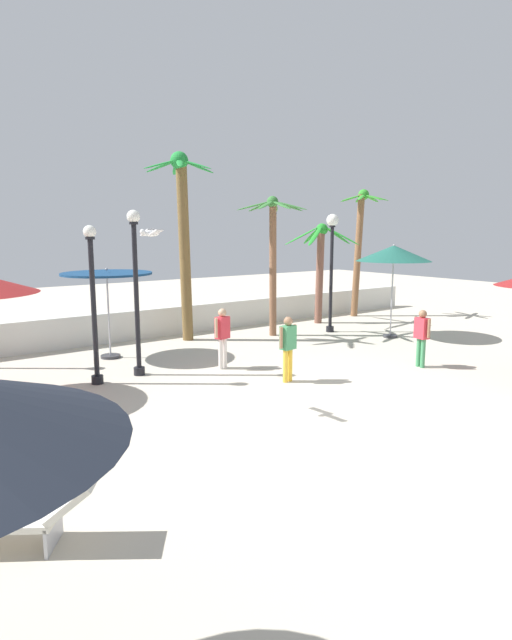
# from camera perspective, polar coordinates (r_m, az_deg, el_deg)

# --- Properties ---
(ground_plane) EXTENTS (56.00, 56.00, 0.00)m
(ground_plane) POSITION_cam_1_polar(r_m,az_deg,el_deg) (11.11, 9.92, -9.38)
(ground_plane) COLOR beige
(boundary_wall) EXTENTS (25.20, 0.30, 0.98)m
(boundary_wall) POSITION_cam_1_polar(r_m,az_deg,el_deg) (18.25, -11.08, -0.30)
(boundary_wall) COLOR silver
(boundary_wall) RESTS_ON ground_plane
(patio_umbrella_0) EXTENTS (2.51, 2.51, 2.58)m
(patio_umbrella_0) POSITION_cam_1_polar(r_m,az_deg,el_deg) (15.29, -15.95, 4.29)
(patio_umbrella_0) COLOR #333338
(patio_umbrella_0) RESTS_ON ground_plane
(patio_umbrella_3) EXTENTS (2.50, 2.50, 3.17)m
(patio_umbrella_3) POSITION_cam_1_polar(r_m,az_deg,el_deg) (18.19, 14.78, 6.99)
(patio_umbrella_3) COLOR #333338
(patio_umbrella_3) RESTS_ON ground_plane
(palm_tree_0) EXTENTS (2.90, 2.84, 3.89)m
(palm_tree_0) POSITION_cam_1_polar(r_m,az_deg,el_deg) (20.65, 7.04, 6.54)
(palm_tree_0) COLOR brown
(palm_tree_0) RESTS_ON ground_plane
(palm_tree_1) EXTENTS (2.42, 2.30, 6.07)m
(palm_tree_1) POSITION_cam_1_polar(r_m,az_deg,el_deg) (17.26, -7.94, 9.81)
(palm_tree_1) COLOR brown
(palm_tree_1) RESTS_ON ground_plane
(palm_tree_2) EXTENTS (2.32, 2.44, 4.76)m
(palm_tree_2) POSITION_cam_1_polar(r_m,az_deg,el_deg) (17.92, 1.86, 8.10)
(palm_tree_2) COLOR brown
(palm_tree_2) RESTS_ON ground_plane
(palm_tree_3) EXTENTS (2.08, 2.05, 5.32)m
(palm_tree_3) POSITION_cam_1_polar(r_m,az_deg,el_deg) (22.67, 11.22, 8.78)
(palm_tree_3) COLOR brown
(palm_tree_3) RESTS_ON ground_plane
(lamp_post_0) EXTENTS (0.43, 0.43, 4.19)m
(lamp_post_0) POSITION_cam_1_polar(r_m,az_deg,el_deg) (18.78, 8.26, 7.18)
(lamp_post_0) COLOR black
(lamp_post_0) RESTS_ON ground_plane
(lamp_post_2) EXTENTS (0.32, 0.32, 4.10)m
(lamp_post_2) POSITION_cam_1_polar(r_m,az_deg,el_deg) (13.23, -12.96, 3.84)
(lamp_post_2) COLOR black
(lamp_post_2) RESTS_ON ground_plane
(lamp_post_3) EXTENTS (0.29, 0.29, 3.73)m
(lamp_post_3) POSITION_cam_1_polar(r_m,az_deg,el_deg) (12.73, -17.32, 2.07)
(lamp_post_3) COLOR black
(lamp_post_3) RESTS_ON ground_plane
(lounge_chair_0) EXTENTS (1.87, 1.50, 0.84)m
(lounge_chair_0) POSITION_cam_1_polar(r_m,az_deg,el_deg) (6.95, -24.67, -18.75)
(lounge_chair_0) COLOR #B7B7BC
(lounge_chair_0) RESTS_ON ground_plane
(guest_0) EXTENTS (0.55, 0.29, 1.60)m
(guest_0) POSITION_cam_1_polar(r_m,az_deg,el_deg) (12.53, 3.50, -2.50)
(guest_0) COLOR gold
(guest_0) RESTS_ON ground_plane
(guest_2) EXTENTS (0.54, 0.33, 1.61)m
(guest_2) POSITION_cam_1_polar(r_m,az_deg,el_deg) (13.75, -3.68, -1.37)
(guest_2) COLOR silver
(guest_2) RESTS_ON ground_plane
(guest_3) EXTENTS (0.29, 0.55, 1.55)m
(guest_3) POSITION_cam_1_polar(r_m,az_deg,el_deg) (14.54, 17.63, -1.36)
(guest_3) COLOR #3F8C59
(guest_3) RESTS_ON ground_plane
(seagull_0) EXTENTS (0.38, 0.96, 0.16)m
(seagull_0) POSITION_cam_1_polar(r_m,az_deg,el_deg) (10.16, -11.45, 9.30)
(seagull_0) COLOR white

